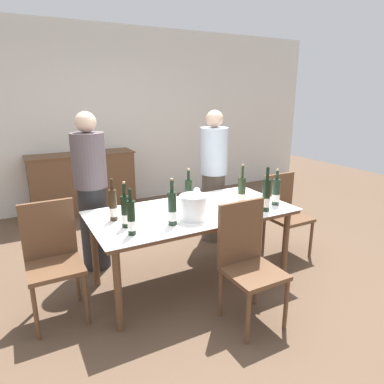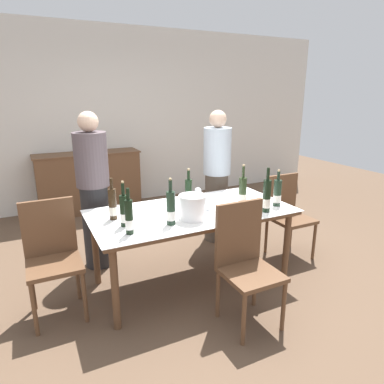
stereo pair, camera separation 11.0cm
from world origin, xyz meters
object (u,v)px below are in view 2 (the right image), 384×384
object	(u,v)px
wine_bottle_4	(189,196)
chair_near_front	(245,257)
wine_glass_0	(255,204)
wine_glass_2	(198,195)
wine_bottle_3	(277,194)
person_host	(94,192)
wine_bottle_1	(243,192)
wine_bottle_5	(113,205)
wine_glass_1	(223,209)
wine_glass_3	(198,191)
wine_bottle_7	(129,218)
sideboard_cabinet	(89,182)
dining_table	(192,217)
wine_bottle_0	(124,211)
person_guest_left	(217,178)
wine_bottle_2	(171,209)
wine_bottle_6	(267,197)
chair_left_end	(52,251)
ice_bucket	(192,207)
wine_glass_4	(207,200)
chair_right_end	(287,210)

from	to	relation	value
wine_bottle_4	chair_near_front	xyz separation A→B (m)	(0.15, -0.71, -0.33)
wine_glass_0	wine_glass_2	bearing A→B (deg)	124.14
wine_bottle_3	person_host	xyz separation A→B (m)	(-1.56, 0.99, -0.05)
wine_bottle_1	wine_bottle_5	xyz separation A→B (m)	(-1.22, 0.19, -0.00)
wine_glass_1	wine_glass_3	bearing A→B (deg)	84.50
wine_bottle_1	wine_bottle_7	xyz separation A→B (m)	(-1.18, -0.19, -0.00)
sideboard_cabinet	dining_table	xyz separation A→B (m)	(0.49, -2.61, 0.21)
wine_bottle_4	wine_bottle_7	size ratio (longest dim) A/B	1.08
dining_table	wine_bottle_0	size ratio (longest dim) A/B	4.91
wine_bottle_4	person_guest_left	bearing A→B (deg)	45.50
wine_bottle_7	person_host	world-z (taller)	person_host
wine_bottle_0	wine_bottle_2	bearing A→B (deg)	-20.85
wine_bottle_1	wine_bottle_3	size ratio (longest dim) A/B	1.14
sideboard_cabinet	wine_bottle_0	bearing A→B (deg)	-93.77
wine_bottle_4	chair_near_front	bearing A→B (deg)	-78.12
wine_bottle_6	chair_near_front	xyz separation A→B (m)	(-0.48, -0.36, -0.33)
wine_glass_2	chair_left_end	distance (m)	1.40
wine_bottle_7	person_host	bearing A→B (deg)	94.17
wine_glass_2	person_host	xyz separation A→B (m)	(-0.88, 0.63, -0.03)
chair_left_end	ice_bucket	bearing A→B (deg)	-14.25
sideboard_cabinet	ice_bucket	bearing A→B (deg)	-82.01
dining_table	wine_glass_4	distance (m)	0.22
person_guest_left	sideboard_cabinet	bearing A→B (deg)	123.53
wine_bottle_6	wine_glass_3	bearing A→B (deg)	124.39
dining_table	wine_glass_2	size ratio (longest dim) A/B	12.63
wine_bottle_4	wine_bottle_5	bearing A→B (deg)	173.15
wine_glass_3	wine_bottle_1	bearing A→B (deg)	-48.41
wine_bottle_4	chair_near_front	world-z (taller)	wine_bottle_4
chair_right_end	wine_glass_0	bearing A→B (deg)	-150.52
wine_bottle_4	wine_glass_0	xyz separation A→B (m)	(0.48, -0.37, -0.04)
wine_glass_0	wine_glass_3	bearing A→B (deg)	112.86
ice_bucket	chair_left_end	distance (m)	1.21
wine_bottle_3	wine_bottle_7	bearing A→B (deg)	-178.56
ice_bucket	wine_glass_4	bearing A→B (deg)	34.00
wine_bottle_1	chair_left_end	distance (m)	1.78
wine_bottle_4	wine_glass_4	distance (m)	0.18
ice_bucket	wine_bottle_4	world-z (taller)	wine_bottle_4
wine_bottle_5	wine_bottle_3	bearing A→B (deg)	-12.55
ice_bucket	wine_glass_3	distance (m)	0.55
wine_bottle_3	ice_bucket	bearing A→B (deg)	177.84
dining_table	chair_right_end	world-z (taller)	chair_right_end
wine_bottle_4	wine_bottle_6	size ratio (longest dim) A/B	0.96
wine_bottle_5	wine_glass_4	distance (m)	0.86
wine_bottle_2	wine_bottle_6	world-z (taller)	wine_bottle_6
chair_left_end	wine_bottle_2	bearing A→B (deg)	-19.19
wine_bottle_0	wine_bottle_3	xyz separation A→B (m)	(1.47, -0.14, -0.01)
chair_right_end	wine_glass_3	bearing A→B (deg)	170.48
wine_bottle_7	wine_glass_2	world-z (taller)	wine_bottle_7
chair_near_front	chair_left_end	xyz separation A→B (m)	(-1.36, 0.78, 0.00)
sideboard_cabinet	person_host	bearing A→B (deg)	-98.04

